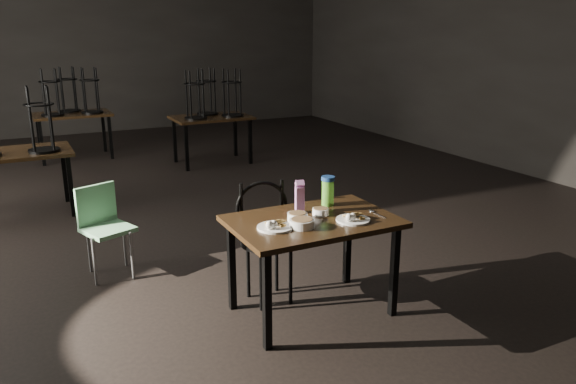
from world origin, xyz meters
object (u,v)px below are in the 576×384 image
school_chair (104,222)px  bentwood_chair (266,231)px  juice_carton (300,198)px  water_bottle (328,191)px  main_table (313,229)px

school_chair → bentwood_chair: bearing=-64.5°
school_chair → juice_carton: bearing=-65.4°
water_bottle → bentwood_chair: bearing=161.7°
main_table → school_chair: school_chair is taller
juice_carton → school_chair: juice_carton is taller
juice_carton → school_chair: (-1.25, 1.26, -0.39)m
water_bottle → bentwood_chair: size_ratio=0.25×
main_table → water_bottle: (0.27, 0.24, 0.20)m
main_table → water_bottle: bearing=41.6°
bentwood_chair → school_chair: 1.49m
school_chair → water_bottle: bearing=-58.2°
main_table → school_chair: size_ratio=1.52×
main_table → juice_carton: 0.26m
water_bottle → school_chair: 1.98m
main_table → bentwood_chair: 0.45m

